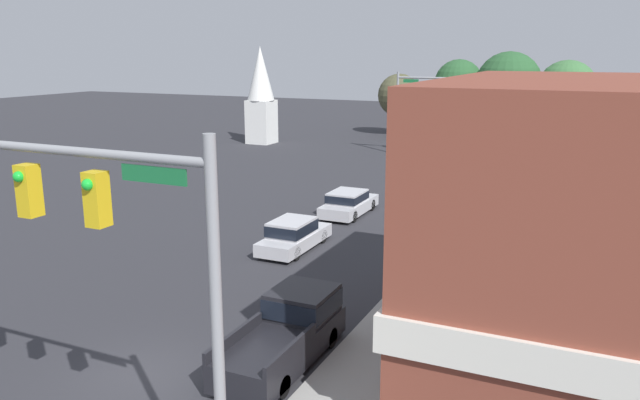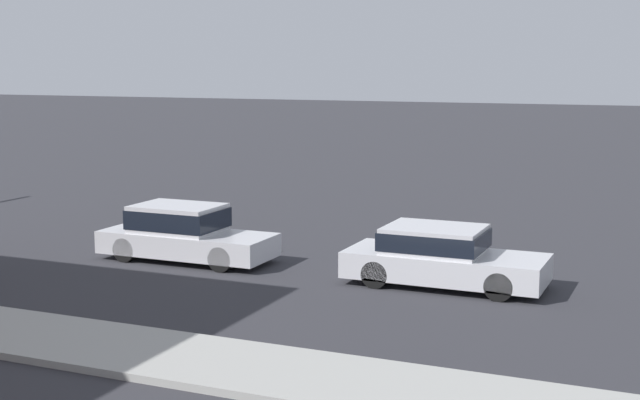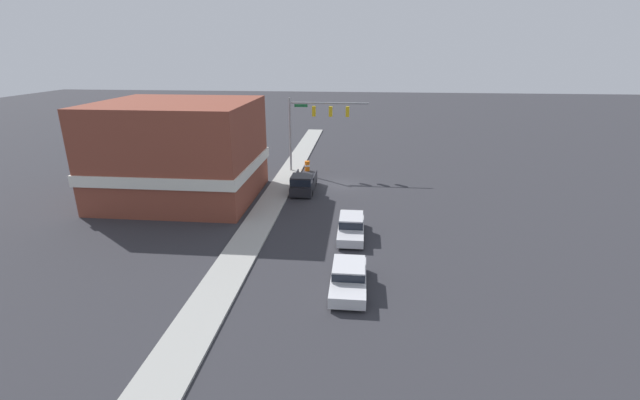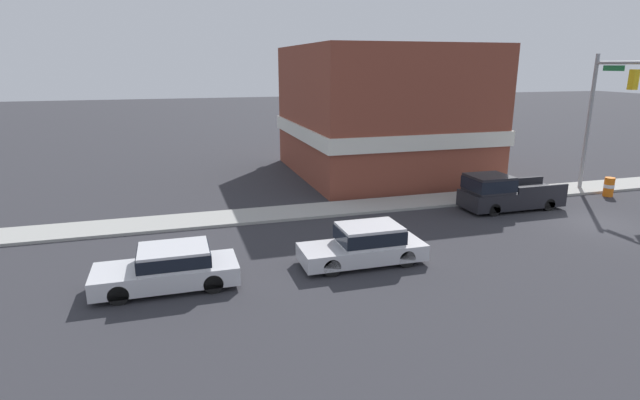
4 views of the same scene
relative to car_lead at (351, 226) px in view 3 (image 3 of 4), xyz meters
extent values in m
plane|color=#2D2D33|center=(1.46, -12.43, -0.79)|extent=(200.00, 200.00, 0.00)
cube|color=#9E9E99|center=(7.16, -12.43, -0.72)|extent=(2.40, 60.00, 0.14)
cylinder|color=gray|center=(7.11, -16.83, 3.19)|extent=(0.22, 0.22, 7.96)
cylinder|color=gray|center=(2.99, -16.83, 6.67)|extent=(8.26, 0.18, 0.18)
cube|color=gold|center=(4.55, -16.83, 5.81)|extent=(0.36, 0.36, 1.05)
sphere|color=green|center=(4.55, -17.03, 6.12)|extent=(0.22, 0.22, 0.22)
cube|color=gold|center=(2.79, -16.83, 5.81)|extent=(0.36, 0.36, 1.05)
sphere|color=green|center=(2.79, -17.03, 6.12)|extent=(0.22, 0.22, 0.22)
cube|color=gold|center=(1.02, -16.83, 5.81)|extent=(0.36, 0.36, 1.05)
sphere|color=green|center=(1.02, -17.03, 6.12)|extent=(0.22, 0.22, 0.22)
cube|color=#196B38|center=(5.91, -16.83, 6.38)|extent=(1.40, 0.04, 0.30)
cylinder|color=black|center=(-0.79, 1.61, -0.46)|extent=(0.22, 0.66, 0.66)
cylinder|color=black|center=(0.79, 1.61, -0.46)|extent=(0.22, 0.66, 0.66)
cylinder|color=black|center=(-0.79, -1.34, -0.46)|extent=(0.22, 0.66, 0.66)
cylinder|color=black|center=(0.79, -1.34, -0.46)|extent=(0.22, 0.66, 0.66)
cube|color=silver|center=(0.00, 0.13, -0.30)|extent=(1.81, 4.76, 0.60)
cube|color=silver|center=(0.00, -0.15, 0.36)|extent=(1.66, 2.29, 0.73)
cube|color=black|center=(0.00, -0.15, 0.36)|extent=(1.68, 2.38, 0.51)
cylinder|color=black|center=(-0.94, 8.75, -0.46)|extent=(0.22, 0.66, 0.66)
cylinder|color=black|center=(0.78, 8.75, -0.46)|extent=(0.22, 0.66, 0.66)
cylinder|color=black|center=(-0.94, 5.80, -0.46)|extent=(0.22, 0.66, 0.66)
cylinder|color=black|center=(0.78, 5.80, -0.46)|extent=(0.22, 0.66, 0.66)
cube|color=silver|center=(-0.08, 7.27, -0.29)|extent=(1.94, 4.76, 0.63)
cube|color=silver|center=(-0.08, 6.99, 0.33)|extent=(1.79, 2.29, 0.62)
cube|color=black|center=(-0.08, 6.99, 0.33)|extent=(1.81, 2.38, 0.43)
cylinder|color=black|center=(3.89, -8.47, -0.46)|extent=(0.22, 0.66, 0.66)
cylinder|color=black|center=(5.65, -8.47, -0.46)|extent=(0.22, 0.66, 0.66)
cylinder|color=black|center=(3.89, -11.78, -0.46)|extent=(0.22, 0.66, 0.66)
cylinder|color=black|center=(5.65, -11.78, -0.46)|extent=(0.22, 0.66, 0.66)
cube|color=black|center=(4.77, -10.13, -0.18)|extent=(1.98, 5.33, 0.85)
cube|color=black|center=(4.77, -8.67, 0.68)|extent=(1.88, 2.03, 0.87)
cube|color=black|center=(4.77, -8.67, 0.68)|extent=(1.90, 2.11, 0.61)
cube|color=black|center=(3.84, -11.29, 0.42)|extent=(0.12, 3.00, 0.35)
cube|color=black|center=(5.70, -11.29, 0.42)|extent=(0.12, 3.00, 0.35)
cylinder|color=orange|center=(5.36, -17.19, -0.24)|extent=(0.55, 0.55, 1.10)
cylinder|color=white|center=(5.36, -17.19, -0.18)|extent=(0.57, 0.57, 0.20)
cube|color=brown|center=(15.33, -7.16, 3.50)|extent=(12.94, 11.48, 8.56)
cube|color=silver|center=(15.33, -7.16, 2.26)|extent=(13.24, 11.78, 0.90)
camera|label=1|loc=(13.04, -25.35, 8.50)|focal=35.00mm
camera|label=2|loc=(20.22, 12.78, 4.51)|focal=50.00mm
camera|label=3|loc=(-0.56, 28.33, 11.89)|focal=24.00mm
camera|label=4|loc=(-16.58, 6.77, 6.58)|focal=28.00mm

